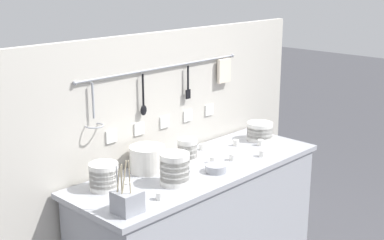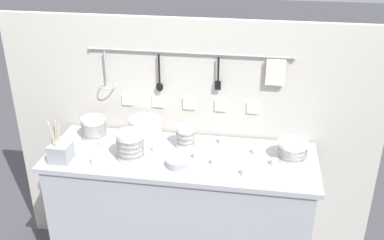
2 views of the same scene
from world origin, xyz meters
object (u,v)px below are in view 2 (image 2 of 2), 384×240
Objects in this scene: cutlery_caddy at (61,152)px; bowl_stack_back_corner at (185,137)px; cup_edge_near at (214,161)px; cup_beside_plates at (222,140)px; cup_by_caddy at (155,148)px; bowl_stack_tall_left at (94,128)px; cup_front_left at (196,155)px; bowl_stack_wide_centre at (130,146)px; steel_mixing_bowl at (177,163)px; cup_back_left at (245,172)px; plate_stack at (145,129)px; cup_front_right at (256,151)px; cup_centre at (274,162)px; cup_back_right at (102,143)px; bowl_stack_nested_right at (292,151)px; cup_mid_row at (94,160)px.

bowl_stack_back_corner is at bearing 22.08° from cutlery_caddy.
cup_beside_plates is (0.02, 0.26, 0.00)m from cup_edge_near.
bowl_stack_tall_left is at bearing 166.06° from cup_by_caddy.
bowl_stack_tall_left is 0.68m from cup_front_left.
bowl_stack_wide_centre is 0.29m from steel_mixing_bowl.
bowl_stack_tall_left reaches higher than cup_back_left.
cup_beside_plates is at bearing 86.49° from cup_edge_near.
bowl_stack_back_corner is 0.71× the size of plate_stack.
cutlery_caddy is 1.12m from cup_front_right.
cup_front_left is (-0.45, 0.01, 0.00)m from cup_centre.
cup_back_right is at bearing -48.93° from bowl_stack_tall_left.
plate_stack reaches higher than bowl_stack_back_corner.
cup_back_right is 1.03m from cup_centre.
cutlery_caddy is at bearing -166.95° from cup_front_right.
cup_front_right is at bearing 17.12° from cup_front_left.
bowl_stack_back_corner is at bearing 7.91° from cup_back_right.
bowl_stack_nested_right is 0.86× the size of plate_stack.
cup_back_left is at bearing -26.32° from plate_stack.
bowl_stack_wide_centre is at bearing 24.75° from cup_mid_row.
cup_edge_near is 1.00× the size of cup_mid_row.
cup_back_left and cup_front_right have the same top height.
cutlery_caddy reaches higher than cup_edge_near.
cutlery_caddy reaches higher than cup_back_left.
cup_mid_row is 0.58m from cup_front_left.
cup_front_right is (0.22, 0.16, 0.00)m from cup_edge_near.
cutlery_caddy is at bearing -129.95° from cup_back_right.
bowl_stack_tall_left reaches higher than cup_by_caddy.
cutlery_caddy is at bearing -159.28° from cup_by_caddy.
plate_stack reaches higher than cup_mid_row.
cup_front_right is at bearing 25.96° from steel_mixing_bowl.
bowl_stack_tall_left is 3.88× the size of cup_centre.
cup_by_caddy is (0.33, -0.01, 0.00)m from cup_back_right.
steel_mixing_bowl is 0.47m from cup_mid_row.
cup_back_left is 0.57m from cup_by_caddy.
steel_mixing_bowl is at bearing -17.79° from cup_back_right.
cup_edge_near is at bearing -14.19° from bowl_stack_tall_left.
cup_centre is at bearing -45.14° from cup_front_right.
cup_front_right and cup_front_left have the same top height.
bowl_stack_tall_left is 0.80m from cup_edge_near.
cup_centre is at bearing 39.32° from cup_back_left.
bowl_stack_tall_left is (-1.21, 0.07, 0.01)m from bowl_stack_nested_right.
cup_beside_plates is at bearing 58.01° from cup_front_left.
cutlery_caddy is 1.21m from cup_centre.
bowl_stack_nested_right is 0.80m from cup_by_caddy.
cup_mid_row is at bearing -164.82° from cup_front_left.
bowl_stack_back_corner reaches higher than cup_mid_row.
cup_beside_plates is at bearing 114.87° from cup_back_left.
bowl_stack_nested_right is 4.38× the size of cup_edge_near.
cutlery_caddy reaches higher than cup_front_right.
bowl_stack_wide_centre is 0.49m from cup_edge_near.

